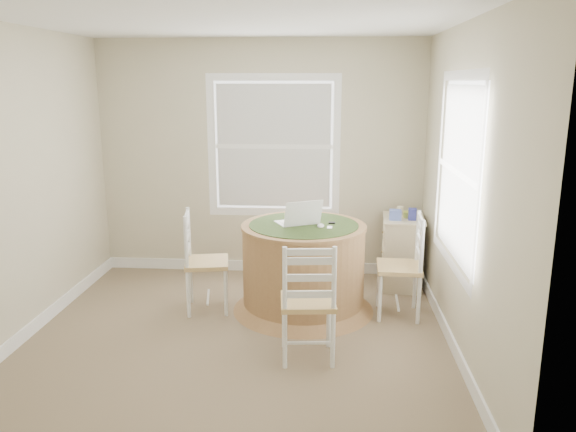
{
  "coord_description": "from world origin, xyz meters",
  "views": [
    {
      "loc": [
        0.76,
        -4.36,
        2.15
      ],
      "look_at": [
        0.41,
        0.45,
        0.99
      ],
      "focal_mm": 35.0,
      "sensor_mm": 36.0,
      "label": 1
    }
  ],
  "objects_px": {
    "round_table": "(303,264)",
    "corner_chest": "(402,252)",
    "laptop": "(298,220)",
    "chair_right": "(399,267)",
    "chair_near": "(308,301)",
    "chair_left": "(207,262)"
  },
  "relations": [
    {
      "from": "round_table",
      "to": "laptop",
      "type": "height_order",
      "value": "laptop"
    },
    {
      "from": "round_table",
      "to": "chair_right",
      "type": "height_order",
      "value": "chair_right"
    },
    {
      "from": "chair_near",
      "to": "corner_chest",
      "type": "height_order",
      "value": "chair_near"
    },
    {
      "from": "chair_right",
      "to": "corner_chest",
      "type": "xyz_separation_m",
      "value": [
        0.13,
        0.77,
        -0.09
      ]
    },
    {
      "from": "round_table",
      "to": "corner_chest",
      "type": "height_order",
      "value": "round_table"
    },
    {
      "from": "round_table",
      "to": "laptop",
      "type": "distance_m",
      "value": 0.42
    },
    {
      "from": "round_table",
      "to": "chair_right",
      "type": "bearing_deg",
      "value": -2.59
    },
    {
      "from": "round_table",
      "to": "corner_chest",
      "type": "distance_m",
      "value": 1.24
    },
    {
      "from": "corner_chest",
      "to": "round_table",
      "type": "bearing_deg",
      "value": -141.47
    },
    {
      "from": "chair_left",
      "to": "laptop",
      "type": "xyz_separation_m",
      "value": [
        0.86,
        0.09,
        0.4
      ]
    },
    {
      "from": "chair_right",
      "to": "laptop",
      "type": "distance_m",
      "value": 1.03
    },
    {
      "from": "chair_left",
      "to": "corner_chest",
      "type": "height_order",
      "value": "chair_left"
    },
    {
      "from": "chair_near",
      "to": "corner_chest",
      "type": "distance_m",
      "value": 1.92
    },
    {
      "from": "laptop",
      "to": "corner_chest",
      "type": "xyz_separation_m",
      "value": [
        1.07,
        0.68,
        -0.5
      ]
    },
    {
      "from": "chair_right",
      "to": "round_table",
      "type": "bearing_deg",
      "value": -91.97
    },
    {
      "from": "round_table",
      "to": "laptop",
      "type": "relative_size",
      "value": 2.86
    },
    {
      "from": "round_table",
      "to": "corner_chest",
      "type": "relative_size",
      "value": 1.78
    },
    {
      "from": "chair_left",
      "to": "chair_near",
      "type": "height_order",
      "value": "same"
    },
    {
      "from": "round_table",
      "to": "corner_chest",
      "type": "xyz_separation_m",
      "value": [
        1.02,
        0.7,
        -0.08
      ]
    },
    {
      "from": "chair_near",
      "to": "chair_right",
      "type": "bearing_deg",
      "value": -137.54
    },
    {
      "from": "chair_left",
      "to": "laptop",
      "type": "distance_m",
      "value": 0.96
    },
    {
      "from": "laptop",
      "to": "corner_chest",
      "type": "height_order",
      "value": "laptop"
    }
  ]
}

